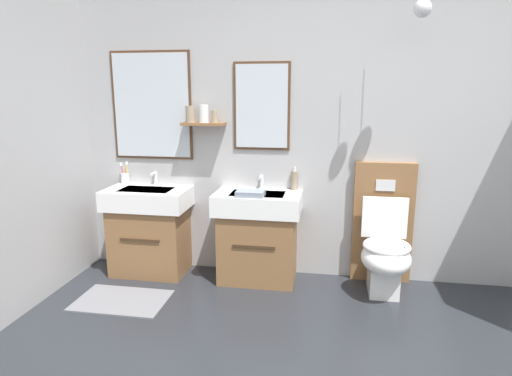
{
  "coord_description": "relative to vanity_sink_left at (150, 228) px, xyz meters",
  "views": [
    {
      "loc": [
        -0.22,
        -1.55,
        1.55
      ],
      "look_at": [
        -0.79,
        1.83,
        0.79
      ],
      "focal_mm": 30.53,
      "sensor_mm": 36.0,
      "label": 1
    }
  ],
  "objects": [
    {
      "name": "wall_back",
      "position": [
        1.7,
        0.24,
        0.97
      ],
      "size": [
        4.88,
        0.57,
        2.72
      ],
      "color": "#A8A8AA",
      "rests_on": "ground"
    },
    {
      "name": "bath_mat",
      "position": [
        -0.0,
        -0.57,
        -0.39
      ],
      "size": [
        0.68,
        0.44,
        0.01
      ],
      "primitive_type": "cube",
      "color": "slate",
      "rests_on": "ground"
    },
    {
      "name": "tap_on_left_sink",
      "position": [
        0.0,
        0.16,
        0.43
      ],
      "size": [
        0.03,
        0.13,
        0.11
      ],
      "color": "silver",
      "rests_on": "vanity_sink_left"
    },
    {
      "name": "vanity_sink_right",
      "position": [
        0.95,
        0.0,
        0.0
      ],
      "size": [
        0.7,
        0.45,
        0.75
      ],
      "color": "brown",
      "rests_on": "ground"
    },
    {
      "name": "toothbrush_cup",
      "position": [
        -0.27,
        0.15,
        0.41
      ],
      "size": [
        0.07,
        0.07,
        0.2
      ],
      "color": "silver",
      "rests_on": "vanity_sink_left"
    },
    {
      "name": "toilet",
      "position": [
        1.96,
        -0.02,
        -0.02
      ],
      "size": [
        0.48,
        0.62,
        1.0
      ],
      "color": "brown",
      "rests_on": "ground"
    },
    {
      "name": "tap_on_right_sink",
      "position": [
        0.95,
        0.16,
        0.43
      ],
      "size": [
        0.03,
        0.13,
        0.11
      ],
      "color": "silver",
      "rests_on": "vanity_sink_right"
    },
    {
      "name": "soap_dispenser",
      "position": [
        1.23,
        0.16,
        0.44
      ],
      "size": [
        0.06,
        0.06,
        0.2
      ],
      "color": "gray",
      "rests_on": "vanity_sink_right"
    },
    {
      "name": "vanity_sink_left",
      "position": [
        0.0,
        0.0,
        0.0
      ],
      "size": [
        0.7,
        0.45,
        0.75
      ],
      "color": "brown",
      "rests_on": "ground"
    },
    {
      "name": "folded_hand_towel",
      "position": [
        0.91,
        -0.12,
        0.38
      ],
      "size": [
        0.22,
        0.16,
        0.04
      ],
      "primitive_type": "cube",
      "color": "gray",
      "rests_on": "vanity_sink_right"
    }
  ]
}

